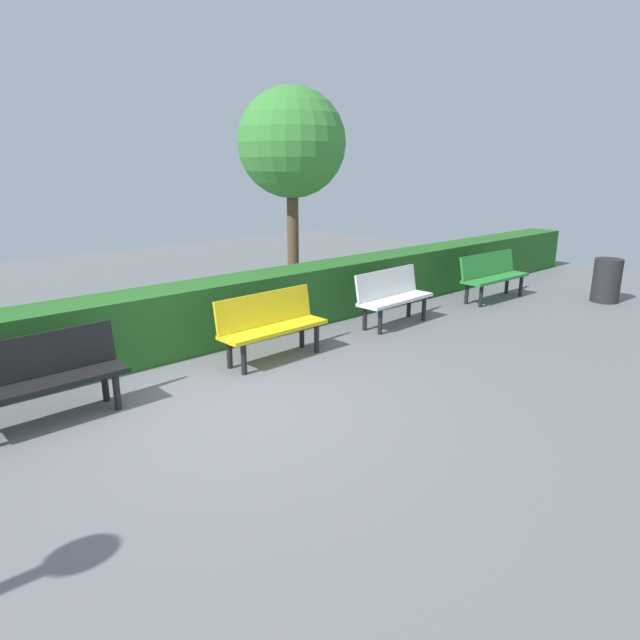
# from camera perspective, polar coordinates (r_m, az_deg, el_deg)

# --- Properties ---
(ground_plane) EXTENTS (22.70, 22.70, 0.00)m
(ground_plane) POSITION_cam_1_polar(r_m,az_deg,el_deg) (5.95, -9.78, -8.76)
(ground_plane) COLOR slate
(bench_green) EXTENTS (1.62, 0.51, 0.86)m
(bench_green) POSITION_cam_1_polar(r_m,az_deg,el_deg) (10.79, 17.33, 4.56)
(bench_green) COLOR #2D8C38
(bench_green) RESTS_ON ground_plane
(bench_white) EXTENTS (1.42, 0.52, 0.86)m
(bench_white) POSITION_cam_1_polar(r_m,az_deg,el_deg) (8.73, 7.44, 2.60)
(bench_white) COLOR white
(bench_white) RESTS_ON ground_plane
(bench_yellow) EXTENTS (1.51, 0.49, 0.86)m
(bench_yellow) POSITION_cam_1_polar(r_m,az_deg,el_deg) (7.13, -5.10, -0.31)
(bench_yellow) COLOR yellow
(bench_yellow) RESTS_ON ground_plane
(bench_black) EXTENTS (1.57, 0.49, 0.86)m
(bench_black) POSITION_cam_1_polar(r_m,az_deg,el_deg) (6.02, -26.84, -5.09)
(bench_black) COLOR black
(bench_black) RESTS_ON ground_plane
(hedge_row) EXTENTS (18.70, 0.70, 0.89)m
(hedge_row) POSITION_cam_1_polar(r_m,az_deg,el_deg) (7.92, -10.25, 0.86)
(hedge_row) COLOR #266023
(hedge_row) RESTS_ON ground_plane
(tree_near) EXTENTS (1.96, 1.96, 3.79)m
(tree_near) POSITION_cam_1_polar(r_m,az_deg,el_deg) (10.48, -2.93, 17.63)
(tree_near) COLOR brown
(tree_near) RESTS_ON ground_plane
(trash_bin) EXTENTS (0.48, 0.48, 0.80)m
(trash_bin) POSITION_cam_1_polar(r_m,az_deg,el_deg) (11.40, 27.43, 3.64)
(trash_bin) COLOR #262628
(trash_bin) RESTS_ON ground_plane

